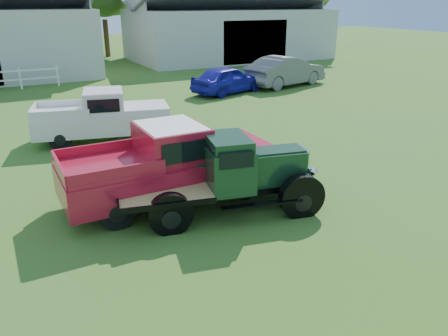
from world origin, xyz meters
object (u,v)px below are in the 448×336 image
vintage_flatbed (224,175)px  red_pickup (168,163)px  misc_car_blue (228,79)px  white_pickup (102,116)px  misc_car_grey (286,71)px

vintage_flatbed → red_pickup: 1.50m
vintage_flatbed → misc_car_blue: bearing=73.7°
vintage_flatbed → white_pickup: 7.11m
white_pickup → misc_car_blue: size_ratio=1.12×
red_pickup → misc_car_grey: (11.63, 11.65, -0.12)m
misc_car_blue → misc_car_grey: bearing=-101.6°
red_pickup → white_pickup: 5.83m
vintage_flatbed → misc_car_grey: (10.71, 12.84, -0.07)m
vintage_flatbed → red_pickup: (-0.92, 1.19, 0.06)m
vintage_flatbed → misc_car_grey: size_ratio=0.90×
misc_car_grey → vintage_flatbed: bearing=127.0°
red_pickup → white_pickup: (-0.30, 5.82, -0.09)m
misc_car_grey → misc_car_blue: bearing=81.7°
white_pickup → misc_car_grey: bearing=39.0°
white_pickup → misc_car_blue: white_pickup is taller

